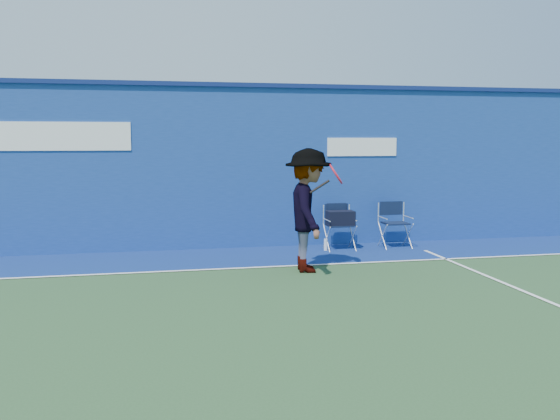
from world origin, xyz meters
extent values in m
plane|color=#294927|center=(0.00, 0.00, 0.00)|extent=(80.00, 80.00, 0.00)
cube|color=navy|center=(0.00, 5.20, 1.50)|extent=(24.00, 0.40, 3.00)
cube|color=navy|center=(0.00, 5.20, 3.04)|extent=(24.00, 0.50, 0.08)
cube|color=white|center=(3.60, 4.99, 1.90)|extent=(1.40, 0.02, 0.35)
cube|color=navy|center=(0.00, 4.10, 0.00)|extent=(24.00, 1.80, 0.01)
cube|color=white|center=(0.00, 3.20, 0.01)|extent=(24.00, 0.06, 0.01)
cube|color=#0E1833|center=(2.99, 4.44, 0.46)|extent=(0.44, 0.37, 0.03)
cube|color=silver|center=(2.99, 4.66, 0.64)|extent=(0.50, 0.02, 0.37)
cube|color=#0E1833|center=(2.99, 4.66, 0.71)|extent=(0.44, 0.02, 0.26)
cube|color=black|center=(2.99, 4.42, 0.60)|extent=(0.50, 0.29, 0.27)
cube|color=#0E1833|center=(2.99, 4.66, 0.75)|extent=(0.37, 0.05, 0.20)
cube|color=#0E1833|center=(4.09, 4.44, 0.47)|extent=(0.45, 0.38, 0.03)
cube|color=silver|center=(4.09, 4.66, 0.66)|extent=(0.52, 0.02, 0.37)
cube|color=#0E1833|center=(4.09, 4.66, 0.73)|extent=(0.45, 0.02, 0.26)
cylinder|color=silver|center=(2.71, 4.40, 0.11)|extent=(0.07, 0.07, 0.22)
imported|color=#EA4738|center=(1.98, 2.85, 0.96)|extent=(0.85, 1.31, 1.91)
torus|color=red|center=(2.38, 2.73, 1.52)|extent=(0.32, 0.42, 0.33)
cylinder|color=gray|center=(2.38, 2.73, 1.52)|extent=(0.25, 0.35, 0.26)
cylinder|color=black|center=(2.10, 2.65, 1.34)|extent=(0.30, 0.12, 0.22)
camera|label=1|loc=(-0.30, -5.97, 2.05)|focal=38.00mm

